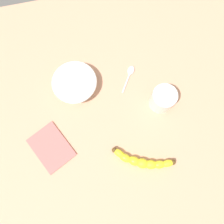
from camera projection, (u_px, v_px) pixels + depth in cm
name	position (u px, v px, depth cm)	size (l,w,h in cm)	color
wooden_tabletop	(119.00, 133.00, 80.95)	(120.00, 120.00, 3.00)	tan
banana	(143.00, 161.00, 75.52)	(10.33, 19.90, 3.27)	yellow
smoothie_glass	(163.00, 99.00, 78.10)	(8.24, 8.24, 8.59)	silver
ceramic_bowl	(75.00, 83.00, 80.93)	(15.82, 15.82, 4.78)	white
teaspoon	(130.00, 72.00, 84.65)	(10.21, 7.27, 0.80)	silver
folded_napkin	(51.00, 148.00, 77.92)	(14.73, 10.84, 0.60)	#BC6660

